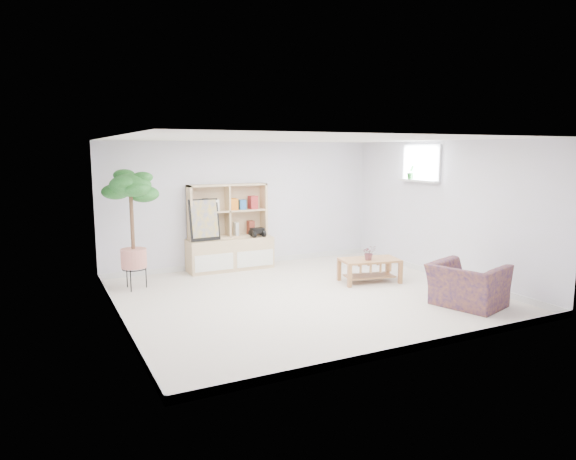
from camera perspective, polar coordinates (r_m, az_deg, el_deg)
name	(u,v)px	position (r m, az deg, el deg)	size (l,w,h in m)	color
floor	(305,296)	(7.99, 1.91, -7.37)	(5.50, 5.00, 0.01)	#C3B29E
ceiling	(306,139)	(7.68, 2.01, 10.09)	(5.50, 5.00, 0.01)	white
walls	(306,219)	(7.75, 1.96, 1.19)	(5.51, 5.01, 2.40)	silver
baseboard	(305,293)	(7.98, 1.91, -7.03)	(5.50, 5.00, 0.10)	silver
window	(422,163)	(9.74, 14.63, 7.19)	(0.10, 0.98, 0.68)	#C6DFFF
window_sill	(418,181)	(9.72, 14.29, 5.31)	(0.14, 1.00, 0.04)	silver
storage_unit	(230,227)	(9.67, -6.49, 0.29)	(1.61, 0.54, 1.61)	tan
poster	(204,220)	(9.42, -9.28, 1.12)	(0.55, 0.13, 0.76)	yellow
toy_truck	(257,232)	(9.78, -3.43, -0.20)	(0.36, 0.25, 0.19)	black
coffee_table	(369,270)	(8.90, 9.03, -4.46)	(0.99, 0.54, 0.40)	#A66542
table_plant	(369,253)	(8.75, 8.98, -2.49)	(0.22, 0.19, 0.25)	#1D642A
floor_tree	(132,230)	(8.57, -16.90, 0.00)	(0.72, 0.72, 1.94)	#184F1D
armchair	(468,282)	(7.85, 19.33, -5.49)	(0.96, 0.84, 0.71)	#131148
sill_plant	(411,172)	(9.88, 13.48, 6.27)	(0.15, 0.12, 0.26)	#184F1D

